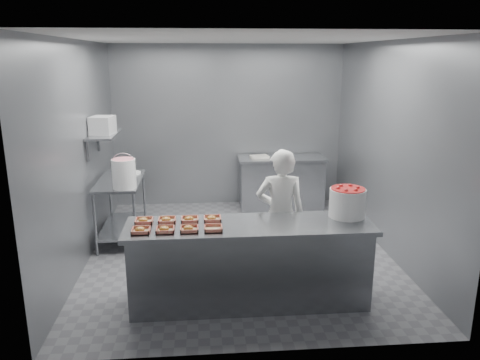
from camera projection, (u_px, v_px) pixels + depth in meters
name	position (u px, v px, depth m)	size (l,w,h in m)	color
floor	(239.00, 252.00, 6.41)	(4.50, 4.50, 0.00)	#4C4C51
ceiling	(239.00, 39.00, 5.69)	(4.50, 4.50, 0.00)	white
wall_back	(228.00, 126.00, 8.22)	(4.00, 0.04, 2.80)	slate
wall_left	(81.00, 154.00, 5.89)	(0.04, 4.50, 2.80)	slate
wall_right	(389.00, 149.00, 6.21)	(0.04, 4.50, 2.80)	slate
service_counter	(250.00, 263.00, 5.00)	(2.60, 0.70, 0.90)	slate
prep_table	(121.00, 200.00, 6.70)	(0.60, 1.20, 0.90)	slate
back_counter	(281.00, 182.00, 8.20)	(1.50, 0.60, 0.90)	slate
wall_shelf	(104.00, 134.00, 6.44)	(0.35, 0.90, 0.03)	slate
tray_0	(141.00, 230.00, 4.65)	(0.19, 0.18, 0.06)	tan
tray_1	(165.00, 229.00, 4.67)	(0.19, 0.18, 0.06)	tan
tray_2	(189.00, 229.00, 4.69)	(0.19, 0.18, 0.06)	tan
tray_3	(213.00, 228.00, 4.71)	(0.19, 0.18, 0.04)	tan
tray_4	(144.00, 221.00, 4.92)	(0.19, 0.18, 0.06)	tan
tray_5	(167.00, 220.00, 4.94)	(0.19, 0.18, 0.06)	tan
tray_6	(190.00, 219.00, 4.96)	(0.19, 0.18, 0.06)	tan
tray_7	(212.00, 219.00, 4.98)	(0.19, 0.18, 0.06)	tan
worker	(280.00, 214.00, 5.52)	(0.57, 0.38, 1.57)	white
strawberry_tub	(347.00, 202.00, 5.07)	(0.39, 0.39, 0.32)	white
glaze_bucket	(124.00, 173.00, 6.16)	(0.33, 0.31, 0.48)	white
bucket_lid	(131.00, 173.00, 6.96)	(0.28, 0.28, 0.02)	white
rag	(129.00, 171.00, 7.05)	(0.15, 0.13, 0.02)	#CCB28C
appliance	(102.00, 125.00, 6.36)	(0.28, 0.32, 0.24)	gray
paper_stack	(259.00, 157.00, 8.05)	(0.30, 0.22, 0.04)	silver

